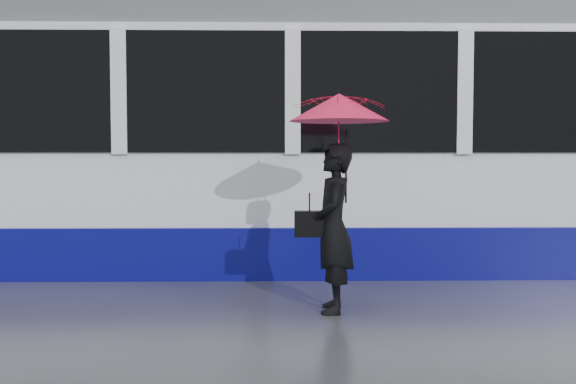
{
  "coord_description": "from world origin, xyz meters",
  "views": [
    {
      "loc": [
        0.64,
        -6.18,
        1.43
      ],
      "look_at": [
        0.76,
        0.12,
        1.1
      ],
      "focal_mm": 40.0,
      "sensor_mm": 36.0,
      "label": 1
    }
  ],
  "objects": [
    {
      "name": "ground",
      "position": [
        0.0,
        0.0,
        0.0
      ],
      "size": [
        90.0,
        90.0,
        0.0
      ],
      "primitive_type": "plane",
      "color": "#2F2E34",
      "rests_on": "ground"
    },
    {
      "name": "rails",
      "position": [
        0.0,
        2.5,
        0.01
      ],
      "size": [
        34.0,
        1.51,
        0.02
      ],
      "color": "#3F3D38",
      "rests_on": "ground"
    },
    {
      "name": "tram",
      "position": [
        3.34,
        2.5,
        1.64
      ],
      "size": [
        26.0,
        2.56,
        3.35
      ],
      "color": "white",
      "rests_on": "ground"
    },
    {
      "name": "woman",
      "position": [
        1.17,
        -0.27,
        0.79
      ],
      "size": [
        0.4,
        0.59,
        1.57
      ],
      "primitive_type": "imported",
      "rotation": [
        0.0,
        0.0,
        -1.62
      ],
      "color": "black",
      "rests_on": "ground"
    },
    {
      "name": "umbrella",
      "position": [
        1.22,
        -0.27,
        1.72
      ],
      "size": [
        0.97,
        0.97,
        1.06
      ],
      "rotation": [
        0.0,
        0.0,
        -0.05
      ],
      "color": "#EF144F",
      "rests_on": "ground"
    },
    {
      "name": "handbag",
      "position": [
        0.95,
        -0.25,
        0.82
      ],
      "size": [
        0.29,
        0.14,
        0.42
      ],
      "rotation": [
        0.0,
        0.0,
        -0.05
      ],
      "color": "black",
      "rests_on": "ground"
    }
  ]
}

